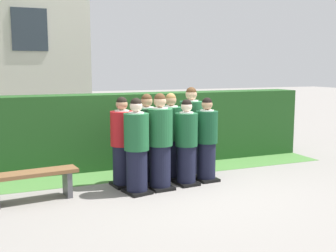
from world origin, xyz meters
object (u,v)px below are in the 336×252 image
at_px(student_front_row_0, 137,148).
at_px(student_rear_row_2, 171,138).
at_px(student_front_row_3, 207,141).
at_px(student_rear_row_3, 191,133).
at_px(student_in_red_blazer, 122,144).
at_px(student_front_row_1, 160,144).
at_px(student_front_row_2, 186,144).
at_px(wooden_bench, 33,180).
at_px(student_rear_row_1, 147,141).

relative_size(student_front_row_0, student_rear_row_2, 0.99).
relative_size(student_front_row_3, student_rear_row_3, 0.90).
bearing_deg(student_in_red_blazer, student_rear_row_3, 10.21).
distance_m(student_front_row_0, student_front_row_1, 0.47).
xyz_separation_m(student_front_row_2, wooden_bench, (-2.64, 0.06, -0.38)).
bearing_deg(student_rear_row_3, student_rear_row_1, -168.50).
height_order(student_front_row_1, wooden_bench, student_front_row_1).
distance_m(student_front_row_0, student_front_row_3, 1.47).
distance_m(student_front_row_0, wooden_bench, 1.72).
height_order(student_front_row_3, student_in_red_blazer, student_in_red_blazer).
bearing_deg(student_rear_row_1, student_rear_row_3, 11.50).
distance_m(student_front_row_2, student_rear_row_1, 0.73).
distance_m(student_in_red_blazer, student_rear_row_3, 1.49).
bearing_deg(student_front_row_1, student_rear_row_3, 36.29).
bearing_deg(student_rear_row_3, student_front_row_1, -143.71).
bearing_deg(student_front_row_1, student_in_red_blazer, 143.75).
distance_m(student_in_red_blazer, student_rear_row_2, 1.00).
bearing_deg(student_rear_row_2, student_front_row_0, -144.04).
bearing_deg(student_rear_row_1, student_in_red_blazer, -172.46).
height_order(student_front_row_2, student_rear_row_3, student_rear_row_3).
bearing_deg(student_front_row_3, student_rear_row_2, 145.55).
relative_size(student_front_row_0, student_front_row_1, 0.96).
bearing_deg(student_rear_row_2, student_rear_row_1, -170.64).
xyz_separation_m(student_rear_row_2, student_rear_row_3, (0.48, 0.12, 0.05)).
height_order(student_front_row_3, student_rear_row_2, student_rear_row_2).
relative_size(student_front_row_0, student_front_row_3, 1.03).
relative_size(student_front_row_2, wooden_bench, 1.08).
bearing_deg(student_in_red_blazer, student_front_row_1, -36.25).
xyz_separation_m(student_in_red_blazer, wooden_bench, (-1.55, -0.28, -0.41)).
distance_m(student_rear_row_1, student_rear_row_2, 0.51).
bearing_deg(student_in_red_blazer, student_rear_row_1, 7.54).
relative_size(student_in_red_blazer, student_rear_row_2, 0.98).
height_order(student_rear_row_2, wooden_bench, student_rear_row_2).
bearing_deg(student_front_row_0, student_rear_row_1, 55.62).
xyz_separation_m(student_front_row_0, wooden_bench, (-1.65, 0.22, -0.41)).
xyz_separation_m(student_front_row_0, student_rear_row_1, (0.38, 0.56, 0.01)).
height_order(student_front_row_0, student_front_row_2, student_front_row_0).
bearing_deg(student_front_row_2, student_rear_row_2, 101.21).
xyz_separation_m(student_front_row_0, student_front_row_1, (0.46, 0.09, 0.03)).
bearing_deg(student_rear_row_2, wooden_bench, -170.46).
relative_size(student_front_row_1, student_in_red_blazer, 1.05).
bearing_deg(student_rear_row_1, student_front_row_2, -33.87).
xyz_separation_m(student_front_row_1, wooden_bench, (-2.11, 0.13, -0.44)).
distance_m(student_front_row_1, student_rear_row_2, 0.70).
bearing_deg(student_in_red_blazer, student_front_row_0, -78.86).
height_order(student_front_row_2, wooden_bench, student_front_row_2).
bearing_deg(student_front_row_3, student_front_row_1, -170.31).
xyz_separation_m(student_front_row_1, student_front_row_2, (0.53, 0.07, -0.06)).
height_order(student_front_row_2, student_in_red_blazer, student_in_red_blazer).
bearing_deg(student_rear_row_1, student_rear_row_2, 9.36).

